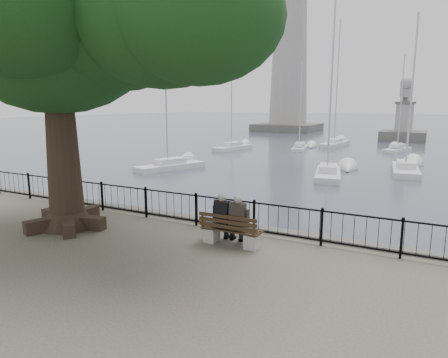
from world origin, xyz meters
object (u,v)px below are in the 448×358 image
Objects in this scene: person_left at (224,220)px; lion_monument at (404,125)px; tree at (79,18)px; person_right at (240,222)px; lighthouse at (290,53)px; bench at (231,234)px.

lion_monument is (1.47, 48.44, 0.40)m from person_left.
tree is at bearing -96.54° from lion_monument.
lighthouse reaches higher than person_right.
lighthouse is (-19.00, 60.49, 11.98)m from person_right.
lighthouse is at bearing 148.91° from lion_monument.
person_left and person_right have the same top height.
lion_monument reaches higher than person_left.
tree is at bearing -169.57° from person_right.
lion_monument is at bearing 83.46° from tree.
tree is 1.39× the size of lion_monument.
lion_monument reaches higher than person_right.
person_left is 0.12× the size of tree.
tree is (-4.65, -0.86, 5.54)m from person_right.
lighthouse reaches higher than person_left.
bench is at bearing -155.89° from person_right.
person_left reaches higher than bench.
person_left is at bearing -72.97° from lighthouse.
person_left is 1.00× the size of person_right.
bench is 0.15× the size of tree.
bench is 0.05× the size of lighthouse.
tree reaches higher than person_right.
person_left is at bearing 11.51° from tree.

